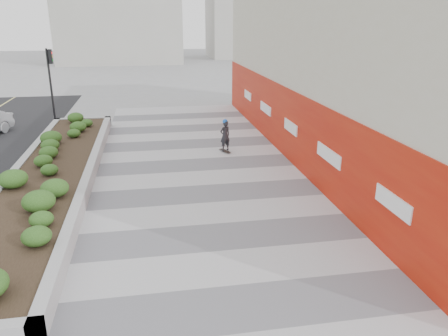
# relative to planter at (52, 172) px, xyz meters

# --- Properties ---
(ground) EXTENTS (160.00, 160.00, 0.00)m
(ground) POSITION_rel_planter_xyz_m (5.50, -7.00, -0.42)
(ground) COLOR gray
(ground) RESTS_ON ground
(walkway) EXTENTS (8.00, 36.00, 0.01)m
(walkway) POSITION_rel_planter_xyz_m (5.50, -4.00, -0.41)
(walkway) COLOR #A8A8AD
(walkway) RESTS_ON ground
(building) EXTENTS (6.04, 24.08, 8.00)m
(building) POSITION_rel_planter_xyz_m (12.48, 1.98, 3.56)
(building) COLOR #BDB5A2
(building) RESTS_ON ground
(planter) EXTENTS (3.00, 18.00, 0.90)m
(planter) POSITION_rel_planter_xyz_m (0.00, 0.00, 0.00)
(planter) COLOR #9E9EA0
(planter) RESTS_ON ground
(traffic_signal_near) EXTENTS (0.33, 0.28, 4.20)m
(traffic_signal_near) POSITION_rel_planter_xyz_m (-1.73, 10.50, 2.34)
(traffic_signal_near) COLOR black
(traffic_signal_near) RESTS_ON ground
(manhole_cover) EXTENTS (0.44, 0.44, 0.01)m
(manhole_cover) POSITION_rel_planter_xyz_m (6.00, -4.00, -0.42)
(manhole_cover) COLOR #595654
(manhole_cover) RESTS_ON ground
(skateboarder) EXTENTS (0.60, 0.74, 1.54)m
(skateboarder) POSITION_rel_planter_xyz_m (6.98, 2.79, 0.36)
(skateboarder) COLOR beige
(skateboarder) RESTS_ON ground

